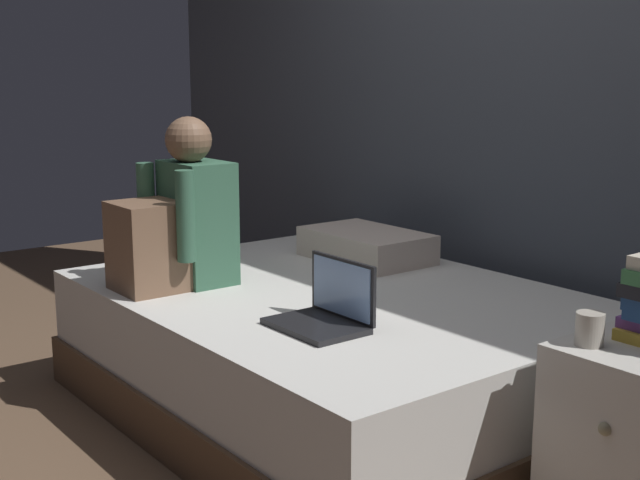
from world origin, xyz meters
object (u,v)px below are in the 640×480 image
at_px(bed, 334,352).
at_px(mug, 590,329).
at_px(pillow, 366,245).
at_px(laptop, 327,310).
at_px(person_sitting, 177,222).

xyz_separation_m(bed, mug, (1.17, -0.06, 0.40)).
bearing_deg(pillow, bed, -53.52).
bearing_deg(pillow, mug, -18.88).
distance_m(bed, pillow, 0.64).
height_order(bed, pillow, pillow).
distance_m(bed, mug, 1.24).
xyz_separation_m(bed, pillow, (-0.33, 0.45, 0.31)).
relative_size(laptop, mug, 3.56).
xyz_separation_m(bed, person_sitting, (-0.45, -0.42, 0.50)).
bearing_deg(pillow, laptop, -48.20).
bearing_deg(laptop, pillow, 131.80).
relative_size(person_sitting, pillow, 1.17).
relative_size(bed, laptop, 6.25).
relative_size(bed, person_sitting, 3.05).
height_order(person_sitting, pillow, person_sitting).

